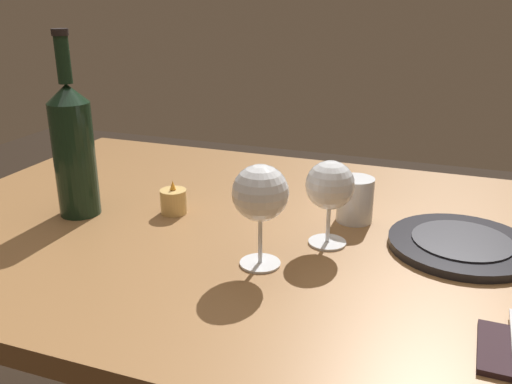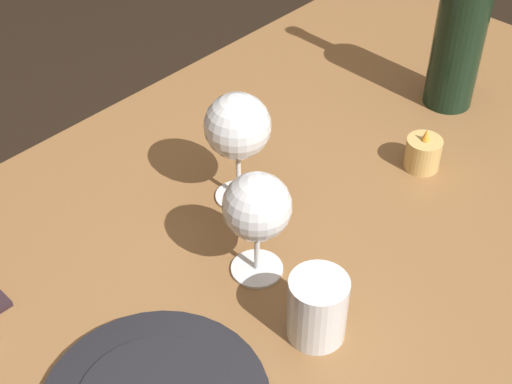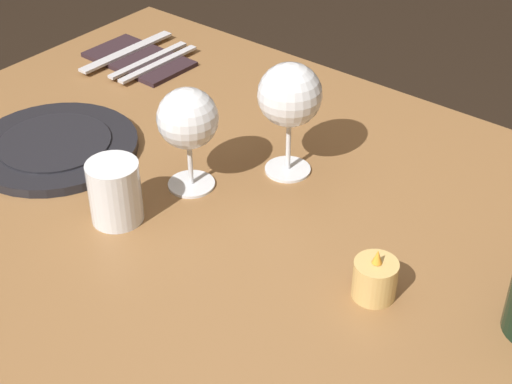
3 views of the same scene
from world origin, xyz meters
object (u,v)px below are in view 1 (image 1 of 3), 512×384
object	(u,v)px
wine_bottle	(73,147)
water_tumbler	(355,202)
wine_glass_left	(330,187)
dinner_plate	(462,244)
votive_candle	(174,202)
wine_glass_right	(260,195)

from	to	relation	value
wine_bottle	water_tumbler	bearing A→B (deg)	16.22
wine_glass_left	wine_bottle	world-z (taller)	wine_bottle
wine_glass_left	water_tumbler	size ratio (longest dim) A/B	1.75
water_tumbler	dinner_plate	size ratio (longest dim) A/B	0.35
wine_glass_left	dinner_plate	distance (m)	0.25
wine_glass_left	votive_candle	xyz separation A→B (m)	(-0.32, 0.03, -0.08)
water_tumbler	dinner_plate	xyz separation A→B (m)	(0.20, -0.06, -0.03)
dinner_plate	water_tumbler	bearing A→B (deg)	163.71
water_tumbler	votive_candle	bearing A→B (deg)	-166.14
water_tumbler	wine_glass_left	bearing A→B (deg)	-101.84
dinner_plate	wine_glass_right	bearing A→B (deg)	-150.23
wine_glass_right	water_tumbler	bearing A→B (deg)	64.90
wine_bottle	water_tumbler	world-z (taller)	wine_bottle
dinner_plate	votive_candle	bearing A→B (deg)	-177.10
wine_glass_right	water_tumbler	world-z (taller)	wine_glass_right
votive_candle	dinner_plate	size ratio (longest dim) A/B	0.27
wine_glass_right	votive_candle	xyz separation A→B (m)	(-0.23, 0.15, -0.10)
wine_glass_left	dinner_plate	bearing A→B (deg)	15.20
wine_bottle	wine_glass_right	bearing A→B (deg)	-11.32
wine_glass_right	water_tumbler	size ratio (longest dim) A/B	1.97
water_tumbler	dinner_plate	distance (m)	0.21
wine_bottle	water_tumbler	distance (m)	0.54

